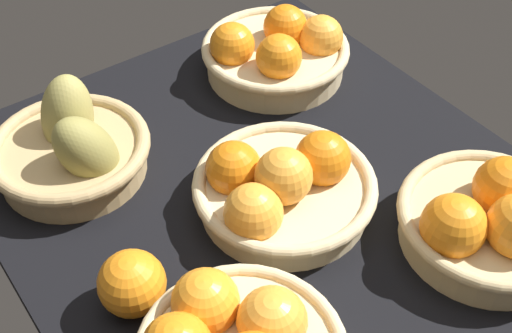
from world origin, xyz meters
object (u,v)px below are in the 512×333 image
at_px(basket_center, 281,187).
at_px(basket_near_left, 490,221).
at_px(basket_far_right_pears, 73,148).
at_px(loose_orange_front_gap, 132,283).
at_px(basket_near_right, 277,52).

bearing_deg(basket_center, basket_near_left, -139.52).
xyz_separation_m(basket_near_left, basket_center, (0.21, 0.18, -0.00)).
distance_m(basket_far_right_pears, loose_orange_front_gap, 0.26).
distance_m(basket_near_left, basket_center, 0.28).
distance_m(basket_near_right, loose_orange_front_gap, 0.51).
xyz_separation_m(basket_center, loose_orange_front_gap, (-0.02, 0.24, 0.00)).
bearing_deg(basket_far_right_pears, loose_orange_front_gap, 170.26).
bearing_deg(basket_near_left, basket_center, 40.48).
relative_size(basket_near_right, basket_far_right_pears, 1.08).
height_order(basket_near_left, basket_center, basket_near_left).
height_order(basket_center, basket_far_right_pears, basket_far_right_pears).
bearing_deg(loose_orange_front_gap, basket_far_right_pears, -9.74).
height_order(basket_near_right, basket_center, basket_center).
distance_m(basket_near_left, basket_far_right_pears, 0.58).
distance_m(basket_near_right, basket_near_left, 0.46).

